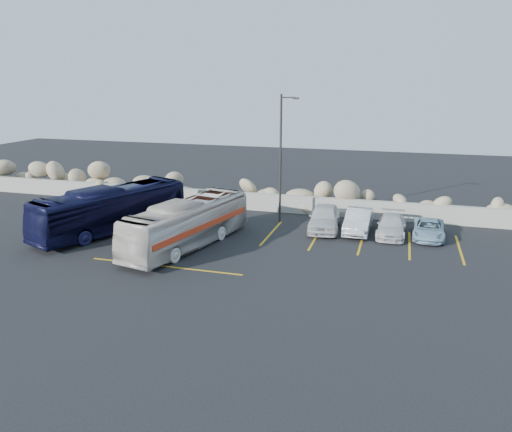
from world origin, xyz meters
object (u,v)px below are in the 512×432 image
(car_d, at_px, (429,229))
(car_c, at_px, (391,226))
(lamppost, at_px, (281,155))
(car_a, at_px, (324,218))
(vintage_bus, at_px, (188,224))
(car_b, at_px, (358,221))
(tour_coach, at_px, (111,209))

(car_d, bearing_deg, car_c, -175.47)
(lamppost, relative_size, car_a, 1.80)
(car_a, bearing_deg, vintage_bus, -146.96)
(car_b, distance_m, car_d, 4.01)
(vintage_bus, xyz_separation_m, car_a, (6.67, 5.21, -0.52))
(vintage_bus, xyz_separation_m, tour_coach, (-5.48, 1.26, 0.09))
(vintage_bus, bearing_deg, lamppost, 71.55)
(car_b, relative_size, car_d, 1.11)
(vintage_bus, bearing_deg, car_d, 35.38)
(car_a, xyz_separation_m, car_d, (6.02, 0.06, -0.24))
(car_b, bearing_deg, car_d, 0.20)
(lamppost, xyz_separation_m, car_b, (4.97, -0.80, -3.61))
(tour_coach, bearing_deg, lamppost, 49.75)
(vintage_bus, bearing_deg, car_a, 50.82)
(car_a, bearing_deg, car_b, -1.79)
(vintage_bus, xyz_separation_m, car_b, (8.68, 5.32, -0.60))
(lamppost, relative_size, tour_coach, 0.81)
(car_c, bearing_deg, car_b, 176.88)
(vintage_bus, relative_size, car_b, 2.22)
(car_b, bearing_deg, car_a, -175.94)
(lamppost, bearing_deg, car_b, -9.16)
(tour_coach, xyz_separation_m, car_b, (14.17, 4.05, -0.69))
(lamppost, distance_m, tour_coach, 10.81)
(car_a, xyz_separation_m, car_c, (3.95, -0.03, -0.18))
(lamppost, bearing_deg, car_a, -17.19)
(tour_coach, distance_m, car_a, 12.79)
(lamppost, distance_m, car_a, 4.69)
(lamppost, xyz_separation_m, car_c, (6.90, -0.94, -3.72))
(car_c, relative_size, car_d, 1.06)
(car_a, relative_size, car_c, 1.12)
(car_d, bearing_deg, lamppost, 176.61)
(car_c, distance_m, car_d, 2.08)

